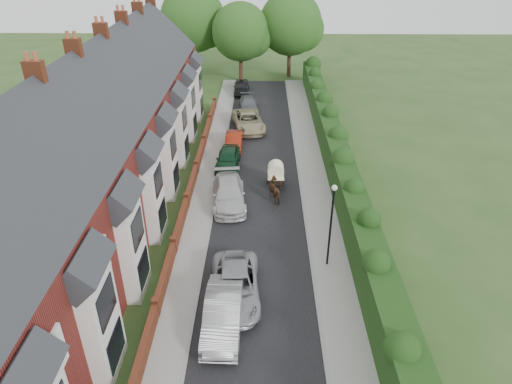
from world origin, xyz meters
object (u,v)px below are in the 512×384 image
at_px(lamppost, 332,216).
at_px(horse_cart, 276,173).
at_px(car_black, 241,87).
at_px(car_green, 228,158).
at_px(car_beige, 248,121).
at_px(car_silver_b, 235,286).
at_px(car_red, 234,141).
at_px(car_white, 229,194).
at_px(car_grey, 248,104).
at_px(horse, 276,190).
at_px(car_silver_a, 223,313).

xyz_separation_m(lamppost, horse_cart, (-2.70, 9.09, -2.18)).
bearing_deg(car_black, car_green, -92.19).
distance_m(car_beige, horse_cart, 11.33).
bearing_deg(car_green, horse_cart, -37.00).
height_order(car_silver_b, car_green, same).
relative_size(car_red, car_black, 0.90).
bearing_deg(car_beige, car_white, -104.49).
distance_m(car_red, car_black, 15.19).
distance_m(car_grey, horse, 18.44).
relative_size(car_silver_b, horse_cart, 1.96).
distance_m(car_silver_a, car_beige, 24.77).
bearing_deg(car_green, car_red, 88.78).
relative_size(car_grey, car_black, 1.02).
bearing_deg(car_black, car_grey, -81.55).
height_order(car_grey, horse, horse).
bearing_deg(car_silver_a, car_green, 93.87).
height_order(car_silver_a, car_white, car_silver_a).
xyz_separation_m(car_silver_b, horse, (2.30, 9.73, 0.03)).
relative_size(car_silver_b, car_black, 1.21).
height_order(car_silver_a, horse, car_silver_a).
bearing_deg(car_silver_a, horse, 77.41).
height_order(horse, horse_cart, horse_cart).
bearing_deg(car_white, lamppost, -54.37).
xyz_separation_m(lamppost, car_red, (-6.13, 15.81, -2.65)).
bearing_deg(car_silver_b, car_beige, 86.86).
distance_m(horse, horse_cart, 1.99).
relative_size(car_white, car_black, 1.22).
distance_m(car_white, car_grey, 18.82).
xyz_separation_m(car_white, car_beige, (0.93, 13.57, 0.02)).
relative_size(car_white, car_grey, 1.20).
xyz_separation_m(car_silver_b, car_black, (-1.14, 33.60, 0.01)).
bearing_deg(car_grey, car_beige, -93.15).
xyz_separation_m(car_green, car_red, (0.27, 3.61, -0.09)).
distance_m(car_silver_a, car_black, 35.61).
bearing_deg(car_green, horse, -50.81).
height_order(lamppost, car_silver_b, lamppost).
height_order(car_grey, car_black, car_black).
bearing_deg(car_black, horse, -83.19).
distance_m(lamppost, car_red, 17.17).
bearing_deg(car_black, car_beige, -85.49).
bearing_deg(car_white, car_black, 84.07).
bearing_deg(car_beige, car_silver_b, -100.53).
height_order(car_white, car_beige, car_beige).
relative_size(car_silver_b, car_beige, 0.93).
relative_size(car_white, horse_cart, 1.97).
bearing_deg(car_red, horse, -68.61).
relative_size(car_red, car_grey, 0.88).
height_order(car_silver_b, car_red, car_silver_b).
xyz_separation_m(car_white, horse_cart, (3.25, 2.49, 0.34)).
bearing_deg(car_black, car_silver_a, -90.30).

